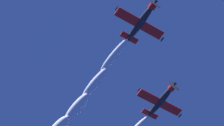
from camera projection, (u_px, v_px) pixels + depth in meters
airplane_lead at (142, 21)px, 73.59m from camera, size 9.29×8.37×2.88m
airplane_left_wingman at (161, 100)px, 80.72m from camera, size 9.33×8.36×2.77m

